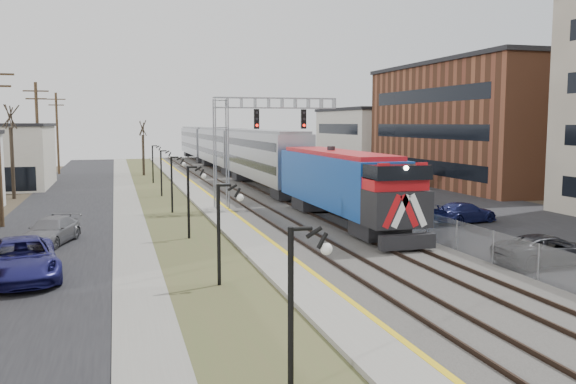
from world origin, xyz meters
name	(u,v)px	position (x,y,z in m)	size (l,w,h in m)	color
ground	(408,349)	(0.00, 0.00, 0.00)	(160.00, 160.00, 0.00)	#473D2D
street_west	(67,204)	(-11.50, 35.00, 0.02)	(7.00, 120.00, 0.04)	black
sidewalk	(126,202)	(-7.00, 35.00, 0.04)	(2.00, 120.00, 0.08)	gray
grass_median	(165,201)	(-4.00, 35.00, 0.03)	(4.00, 120.00, 0.06)	#49512B
platform	(201,198)	(-1.00, 35.00, 0.12)	(2.00, 120.00, 0.24)	gray
ballast_bed	(260,197)	(4.00, 35.00, 0.10)	(8.00, 120.00, 0.20)	#595651
parking_lot	(390,193)	(16.00, 35.00, 0.02)	(16.00, 120.00, 0.04)	black
platform_edge	(212,197)	(-0.12, 35.00, 0.24)	(0.24, 120.00, 0.01)	gold
track_near	(237,195)	(2.00, 35.00, 0.28)	(1.58, 120.00, 0.15)	#2D2119
track_far	(277,194)	(5.50, 35.00, 0.28)	(1.58, 120.00, 0.15)	#2D2119
train	(233,152)	(5.50, 55.35, 2.92)	(3.00, 85.85, 5.33)	#123F93
signal_gantry	(245,133)	(1.22, 27.99, 5.59)	(9.00, 1.07, 8.15)	gray
lampposts	(188,202)	(-4.00, 18.29, 2.00)	(0.14, 62.14, 4.00)	black
fence	(308,187)	(8.20, 35.00, 0.80)	(0.04, 120.00, 1.60)	gray
buildings_east	(553,123)	(30.00, 31.18, 6.31)	(16.00, 76.00, 15.00)	#ADA18B
bare_trees	(54,167)	(-12.66, 38.91, 2.70)	(12.30, 42.30, 5.95)	#382D23
car_lot_c	(548,251)	(10.63, 7.45, 0.68)	(2.26, 4.89, 1.36)	black
car_lot_d	(465,213)	(13.43, 18.67, 0.65)	(1.82, 4.48, 1.30)	#171C52
car_lot_e	(348,184)	(12.54, 36.62, 0.77)	(1.82, 4.52, 1.54)	gray
car_lot_f	(313,180)	(10.93, 41.88, 0.72)	(1.53, 4.38, 1.44)	#0C3E1E
car_street_a	(22,260)	(-11.50, 11.15, 0.82)	(2.71, 5.89, 1.64)	navy
car_street_b	(51,232)	(-11.10, 18.51, 0.68)	(1.91, 4.69, 1.36)	slate
car_lot_g	(313,174)	(13.28, 48.88, 0.69)	(2.28, 4.95, 1.38)	gray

